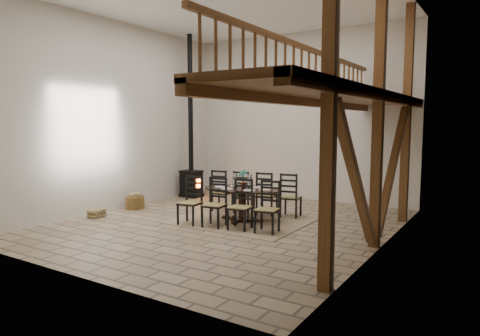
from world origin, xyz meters
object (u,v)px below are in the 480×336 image
Objects in this scene: dining_table at (242,205)px; wood_stove at (191,161)px; log_basket at (135,202)px; log_stack at (97,213)px.

wood_stove is at bearing 139.34° from dining_table.
log_basket reaches higher than log_stack.
dining_table is at bearing 5.42° from log_basket.
log_stack is (-0.11, -3.57, -1.03)m from wood_stove.
log_basket is (-0.12, -2.29, -0.95)m from wood_stove.
log_stack is (0.01, -1.28, -0.08)m from log_basket.
wood_stove is at bearing 87.00° from log_basket.
dining_table reaches higher than log_basket.
log_basket is at bearing 90.24° from log_stack.
log_basket is at bearing 177.14° from dining_table.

